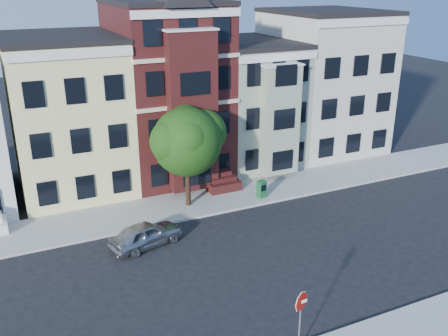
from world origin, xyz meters
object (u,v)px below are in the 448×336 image
parked_car (146,234)px  newspaper_box (262,189)px  street_tree (187,146)px  stop_sign (300,318)px

parked_car → newspaper_box: (8.62, 2.67, 0.03)m
street_tree → parked_car: (-3.86, -3.62, -3.38)m
stop_sign → parked_car: bearing=102.5°
street_tree → parked_car: 6.27m
street_tree → newspaper_box: bearing=-11.3°
newspaper_box → parked_car: bearing=-174.0°
street_tree → newspaper_box: size_ratio=6.86×
parked_car → stop_sign: (2.95, -10.50, 0.95)m
newspaper_box → stop_sign: 14.37m
parked_car → newspaper_box: 9.02m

